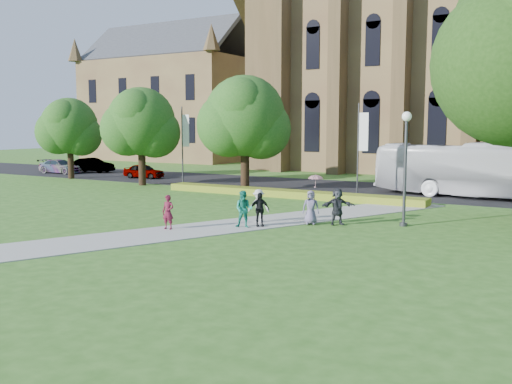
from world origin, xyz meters
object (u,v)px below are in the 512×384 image
Objects in this scene: pedestrian_0 at (168,212)px; tour_coach at (475,170)px; streetlamp at (406,155)px; car_0 at (144,171)px; car_2 at (60,166)px; car_1 at (92,165)px.

tour_coach is at bearing 54.10° from pedestrian_0.
tour_coach is (0.98, 12.42, -1.53)m from streetlamp.
streetlamp is at bearing -121.39° from car_0.
car_0 is at bearing 125.47° from pedestrian_0.
pedestrian_0 reaches higher than car_0.
pedestrian_0 reaches higher than car_2.
pedestrian_0 is at bearing -126.06° from car_2.
streetlamp is 3.44× the size of pedestrian_0.
streetlamp is 28.91m from car_0.
tour_coach reaches higher than car_1.
car_2 is at bearing 124.28° from car_1.
car_1 is (-34.57, 13.86, -2.57)m from streetlamp.
tour_coach is 2.79× the size of car_2.
car_0 is 2.36× the size of pedestrian_0.
car_1 reaches higher than car_2.
car_1 is at bearing 69.61° from car_0.
car_2 is 2.95× the size of pedestrian_0.
streetlamp reaches higher than tour_coach.
car_1 is at bearing -46.36° from car_2.
pedestrian_0 is at bearing -140.54° from car_1.
car_0 is (-27.20, -0.54, -1.13)m from tour_coach.
car_2 is at bearing 162.28° from streetlamp.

